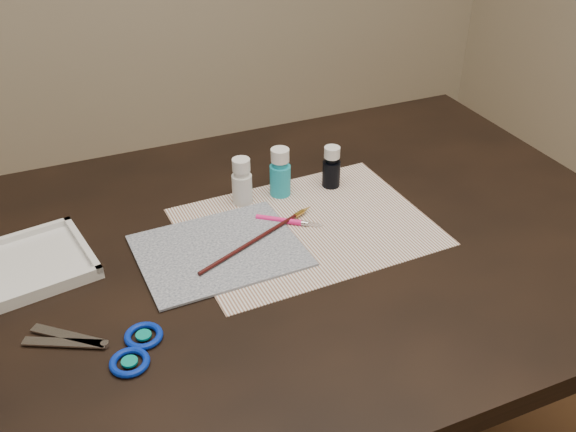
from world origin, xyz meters
name	(u,v)px	position (x,y,z in m)	size (l,w,h in m)	color
table	(288,386)	(0.00, 0.00, 0.38)	(1.30, 0.90, 0.75)	black
paper	(306,227)	(0.05, 0.02, 0.75)	(0.44, 0.33, 0.00)	white
canvas	(219,250)	(-0.12, 0.01, 0.75)	(0.27, 0.22, 0.00)	#101B35
paint_bottle_white	(242,181)	(-0.03, 0.15, 0.80)	(0.04, 0.04, 0.09)	silver
paint_bottle_cyan	(280,172)	(0.05, 0.15, 0.80)	(0.04, 0.04, 0.10)	#1DA4BC
paint_bottle_navy	(332,167)	(0.15, 0.14, 0.79)	(0.04, 0.04, 0.09)	black
paintbrush	(259,237)	(-0.05, 0.01, 0.76)	(0.28, 0.01, 0.01)	black
craft_knife	(290,221)	(0.02, 0.04, 0.76)	(0.13, 0.01, 0.01)	#FD1D7F
scissors	(90,346)	(-0.37, -0.14, 0.76)	(0.22, 0.11, 0.01)	silver
palette_tray	(33,263)	(-0.42, 0.09, 0.76)	(0.18, 0.18, 0.02)	silver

